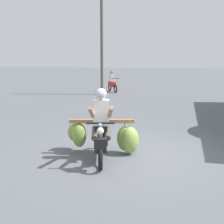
# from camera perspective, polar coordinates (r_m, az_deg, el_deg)

# --- Properties ---
(ground_plane) EXTENTS (120.00, 120.00, 0.00)m
(ground_plane) POSITION_cam_1_polar(r_m,az_deg,el_deg) (7.03, 3.90, -8.18)
(ground_plane) COLOR #56595E
(motorbike_main_loaded) EXTENTS (1.80, 1.73, 1.58)m
(motorbike_main_loaded) POSITION_cam_1_polar(r_m,az_deg,el_deg) (6.84, -1.67, -4.09)
(motorbike_main_loaded) COLOR black
(motorbike_main_loaded) RESTS_ON ground
(motorbike_distant_ahead_left) EXTENTS (0.98, 1.39, 1.40)m
(motorbike_distant_ahead_left) POSITION_cam_1_polar(r_m,az_deg,el_deg) (19.81, 0.03, 5.49)
(motorbike_distant_ahead_left) COLOR black
(motorbike_distant_ahead_left) RESTS_ON ground
(utility_pole) EXTENTS (0.18, 0.18, 6.76)m
(utility_pole) POSITION_cam_1_polar(r_m,az_deg,el_deg) (18.29, -1.96, 13.90)
(utility_pole) COLOR brown
(utility_pole) RESTS_ON ground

